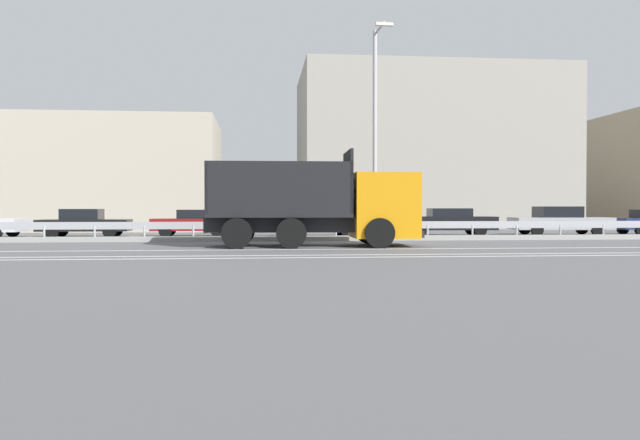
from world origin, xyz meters
name	(u,v)px	position (x,y,z in m)	size (l,w,h in m)	color
ground_plane	(376,244)	(0.00, 0.00, 0.00)	(320.00, 320.00, 0.00)	#565659
lane_strip_0	(315,249)	(-2.57, -2.82, 0.00)	(61.03, 0.16, 0.01)	silver
lane_strip_1	(323,255)	(-2.57, -5.30, 0.00)	(61.03, 0.16, 0.01)	silver
lane_strip_2	(326,257)	(-2.57, -6.21, 0.00)	(61.03, 0.16, 0.01)	silver
median_island	(363,238)	(0.00, 2.91, 0.09)	(33.56, 1.10, 0.18)	gray
median_guardrail	(359,226)	(0.00, 4.05, 0.57)	(61.03, 0.09, 0.78)	#9EA0A5
dump_truck	(341,209)	(-1.48, -1.05, 1.33)	(7.69, 2.99, 3.43)	orange
median_road_sign	(403,211)	(1.74, 2.91, 1.24)	(0.76, 0.16, 2.34)	white
street_lamp_1	(376,125)	(0.48, 2.68, 4.90)	(0.71, 1.89, 8.92)	#ADADB2
parked_car_2	(84,223)	(-12.62, 6.75, 0.68)	(4.15, 1.89, 1.33)	black
parked_car_3	(193,223)	(-7.59, 6.93, 0.67)	(3.87, 1.87, 1.30)	maroon
parked_car_4	(318,220)	(-1.64, 6.42, 0.80)	(4.31, 2.18, 1.60)	black
parked_car_5	(447,221)	(4.84, 6.72, 0.71)	(4.82, 2.05, 1.36)	black
parked_car_6	(559,221)	(10.67, 6.73, 0.73)	(4.96, 2.25, 1.46)	#A3A3A8
background_building_0	(102,175)	(-14.22, 16.70, 3.42)	(14.27, 8.38, 6.83)	#B7AD99
background_building_1	(428,151)	(7.81, 21.19, 5.55)	(18.49, 10.70, 11.10)	gray
church_tower	(323,149)	(1.20, 32.00, 6.65)	(3.60, 3.60, 14.46)	silver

